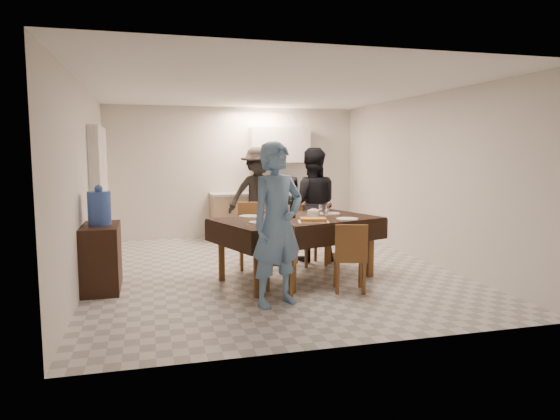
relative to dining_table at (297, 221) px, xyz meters
The scene contains 33 objects.
floor 1.02m from the dining_table, 111.95° to the left, with size 5.00×6.00×0.02m, color silver.
ceiling 1.92m from the dining_table, 111.95° to the left, with size 5.00×6.00×0.02m, color white.
wall_back 3.64m from the dining_table, 93.83° to the left, with size 5.00×0.02×2.60m, color beige.
wall_front 2.47m from the dining_table, 95.72° to the right, with size 5.00×0.02×2.60m, color beige.
wall_left 2.85m from the dining_table, 167.71° to the left, with size 0.02×6.00×2.60m, color beige.
wall_right 2.39m from the dining_table, 14.81° to the left, with size 0.02×6.00×2.60m, color beige.
stub_partition 3.22m from the dining_table, 145.96° to the left, with size 0.15×1.40×2.10m, color white.
kitchen_base_cabinet 3.32m from the dining_table, 83.74° to the left, with size 2.20×0.60×0.86m, color tan.
kitchen_worktop 3.30m from the dining_table, 83.74° to the left, with size 2.24×0.64×0.05m, color #A4A49F.
upper_cabinet 3.64m from the dining_table, 79.08° to the left, with size 1.20×0.34×0.70m, color silver.
dining_table is the anchor object (origin of this frame).
chair_near_left 0.98m from the dining_table, 118.33° to the right, with size 0.53×0.55×0.48m.
chair_near_right 0.98m from the dining_table, 61.58° to the right, with size 0.49×0.49×0.46m.
chair_far_left 0.82m from the dining_table, 124.35° to the left, with size 0.50×0.50×0.52m.
chair_far_right 0.84m from the dining_table, 55.87° to the left, with size 0.47×0.48×0.49m.
console 2.55m from the dining_table, behind, with size 0.44×0.89×0.82m, color black.
water_jug 2.53m from the dining_table, behind, with size 0.28×0.28×0.42m, color #395DB7.
wine_bottle 0.21m from the dining_table, 135.00° to the left, with size 0.08×0.08×0.33m, color black, non-canonical shape.
water_pitcher 0.38m from the dining_table, ahead, with size 0.12×0.12×0.18m, color white.
savoury_tart 0.40m from the dining_table, 75.26° to the right, with size 0.38×0.29×0.05m, color #B98236.
salad_bowl 0.36m from the dining_table, 30.96° to the left, with size 0.19×0.19×0.07m, color white.
mushroom_dish 0.29m from the dining_table, 100.12° to the left, with size 0.19×0.19×0.03m, color white.
wine_glass_a 0.62m from the dining_table, 155.56° to the right, with size 0.09×0.09×0.20m, color white, non-canonical shape.
wine_glass_b 0.62m from the dining_table, 24.44° to the left, with size 0.08×0.08×0.18m, color white, non-canonical shape.
wine_glass_c 0.38m from the dining_table, 123.69° to the left, with size 0.08×0.08×0.18m, color white, non-canonical shape.
plate_near_left 0.67m from the dining_table, 153.43° to the right, with size 0.24×0.24×0.01m, color white.
plate_near_right 0.67m from the dining_table, 26.57° to the right, with size 0.28×0.28×0.02m, color white.
plate_far_left 0.67m from the dining_table, 153.43° to the left, with size 0.27×0.27×0.02m, color white.
plate_far_right 0.67m from the dining_table, 26.57° to the left, with size 0.25×0.25×0.01m, color white.
microwave 3.36m from the dining_table, 78.36° to the left, with size 0.54×0.37×0.30m, color silver.
person_near 1.19m from the dining_table, 117.65° to the right, with size 0.67×0.44×1.83m, color #5E85AD.
person_far 1.19m from the dining_table, 62.35° to the left, with size 0.87×0.67×1.78m, color black.
person_kitchen 2.83m from the dining_table, 88.15° to the left, with size 1.17×0.67×1.80m, color black.
Camera 1 is at (-1.69, -6.97, 1.73)m, focal length 32.00 mm.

